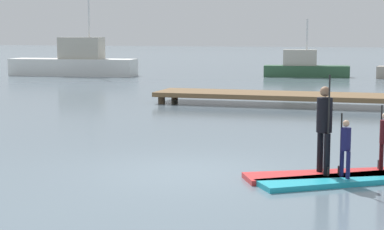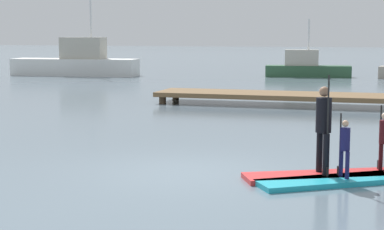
{
  "view_description": "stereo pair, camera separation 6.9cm",
  "coord_description": "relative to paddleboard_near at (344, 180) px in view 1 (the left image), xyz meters",
  "views": [
    {
      "loc": [
        3.61,
        -12.19,
        2.8
      ],
      "look_at": [
        -0.88,
        3.22,
        0.75
      ],
      "focal_mm": 60.24,
      "sensor_mm": 36.0,
      "label": 1
    },
    {
      "loc": [
        3.68,
        -12.17,
        2.8
      ],
      "look_at": [
        -0.88,
        3.22,
        0.75
      ],
      "focal_mm": 60.24,
      "sensor_mm": 36.0,
      "label": 2
    }
  ],
  "objects": [
    {
      "name": "floating_dock",
      "position": [
        -1.26,
        12.88,
        0.32
      ],
      "size": [
        13.62,
        2.3,
        0.46
      ],
      "color": "brown",
      "rests_on": "ground"
    },
    {
      "name": "paddler_adult",
      "position": [
        -0.41,
        0.24,
        1.02
      ],
      "size": [
        0.4,
        0.49,
        1.93
      ],
      "color": "black",
      "rests_on": "paddleboard_far"
    },
    {
      "name": "ground_plane",
      "position": [
        -3.05,
        -0.01,
        -0.05
      ],
      "size": [
        240.0,
        240.0,
        0.0
      ],
      "primitive_type": "plane",
      "color": "slate"
    },
    {
      "name": "paddleboard_near",
      "position": [
        0.0,
        0.0,
        0.0
      ],
      "size": [
        3.19,
        2.4,
        0.1
      ],
      "color": "#1E9EB2",
      "rests_on": "ground"
    },
    {
      "name": "paddler_child_solo",
      "position": [
        -0.0,
        0.01,
        0.66
      ],
      "size": [
        0.27,
        0.34,
        1.2
      ],
      "color": "#19194C",
      "rests_on": "paddleboard_near"
    },
    {
      "name": "fishing_boat_green_midground",
      "position": [
        -4.08,
        29.51,
        0.58
      ],
      "size": [
        5.5,
        1.91,
        3.69
      ],
      "color": "#2D5638",
      "rests_on": "ground"
    },
    {
      "name": "fishing_boat_white_large",
      "position": [
        -18.8,
        26.56,
        0.82
      ],
      "size": [
        8.53,
        2.57,
        6.28
      ],
      "color": "silver",
      "rests_on": "ground"
    },
    {
      "name": "paddleboard_far",
      "position": [
        -0.11,
        0.39,
        0.0
      ],
      "size": [
        3.67,
        2.26,
        0.1
      ],
      "color": "red",
      "rests_on": "ground"
    }
  ]
}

